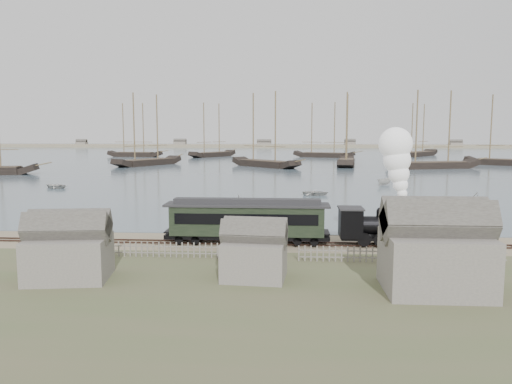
{
  "coord_description": "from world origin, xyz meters",
  "views": [
    {
      "loc": [
        4.15,
        -43.73,
        9.61
      ],
      "look_at": [
        0.94,
        6.06,
        3.5
      ],
      "focal_mm": 35.0,
      "sensor_mm": 36.0,
      "label": 1
    }
  ],
  "objects": [
    {
      "name": "schooner_8",
      "position": [
        17.15,
        139.83,
        10.06
      ],
      "size": [
        22.67,
        12.71,
        20.0
      ],
      "primitive_type": null,
      "rotation": [
        0.0,
        0.0,
        -0.36
      ],
      "color": "black",
      "rests_on": "harbor_water"
    },
    {
      "name": "rowboat_2",
      "position": [
        -1.69,
        6.94,
        0.78
      ],
      "size": [
        3.97,
        3.01,
        1.45
      ],
      "primitive_type": "imported",
      "rotation": [
        0.0,
        0.0,
        3.63
      ],
      "color": "beige",
      "rests_on": "harbor_water"
    },
    {
      "name": "schooner_2",
      "position": [
        -2.02,
        89.79,
        10.06
      ],
      "size": [
        19.86,
        19.91,
        20.0
      ],
      "primitive_type": null,
      "rotation": [
        0.0,
        0.0,
        -0.79
      ],
      "color": "black",
      "rests_on": "harbor_water"
    },
    {
      "name": "schooner_7",
      "position": [
        -23.99,
        141.21,
        10.06
      ],
      "size": [
        16.18,
        21.17,
        20.0
      ],
      "primitive_type": null,
      "rotation": [
        0.0,
        0.0,
        1.0
      ],
      "color": "black",
      "rests_on": "harbor_water"
    },
    {
      "name": "schooner_1",
      "position": [
        -35.1,
        93.77,
        10.06
      ],
      "size": [
        15.86,
        22.64,
        20.0
      ],
      "primitive_type": null,
      "rotation": [
        0.0,
        0.0,
        1.06
      ],
      "color": "black",
      "rests_on": "harbor_water"
    },
    {
      "name": "schooner_3",
      "position": [
        20.24,
        95.68,
        10.06
      ],
      "size": [
        7.77,
        21.81,
        20.0
      ],
      "primitive_type": null,
      "rotation": [
        0.0,
        0.0,
        1.43
      ],
      "color": "black",
      "rests_on": "harbor_water"
    },
    {
      "name": "far_spit",
      "position": [
        0.0,
        250.0,
        0.0
      ],
      "size": [
        500.0,
        20.0,
        1.8
      ],
      "primitive_type": "cube",
      "color": "gray",
      "rests_on": "ground"
    },
    {
      "name": "shed_right",
      "position": [
        13.0,
        -14.0,
        0.0
      ],
      "size": [
        6.0,
        5.0,
        5.1
      ],
      "primitive_type": null,
      "color": "slate",
      "rests_on": "ground"
    },
    {
      "name": "rowboat_5",
      "position": [
        21.29,
        45.69,
        0.72
      ],
      "size": [
        3.12,
        3.45,
        1.31
      ],
      "primitive_type": "imported",
      "rotation": [
        0.0,
        0.0,
        2.24
      ],
      "color": "beige",
      "rests_on": "harbor_water"
    },
    {
      "name": "schooner_9",
      "position": [
        53.5,
        150.5,
        10.06
      ],
      "size": [
        20.63,
        23.45,
        20.0
      ],
      "primitive_type": null,
      "rotation": [
        0.0,
        0.0,
        0.89
      ],
      "color": "black",
      "rests_on": "harbor_water"
    },
    {
      "name": "rail_track",
      "position": [
        0.0,
        -2.0,
        0.04
      ],
      "size": [
        120.0,
        1.8,
        0.16
      ],
      "color": "#3B2720",
      "rests_on": "ground"
    },
    {
      "name": "shed_left",
      "position": [
        -10.0,
        -13.0,
        0.0
      ],
      "size": [
        5.0,
        4.0,
        4.1
      ],
      "primitive_type": null,
      "color": "slate",
      "rests_on": "ground"
    },
    {
      "name": "rowboat_4",
      "position": [
        28.15,
        21.18,
        0.94
      ],
      "size": [
        4.39,
        4.41,
        1.76
      ],
      "primitive_type": "imported",
      "rotation": [
        0.0,
        0.0,
        5.46
      ],
      "color": "beige",
      "rests_on": "harbor_water"
    },
    {
      "name": "passenger_coach",
      "position": [
        0.7,
        -2.0,
        2.14
      ],
      "size": [
        13.94,
        2.69,
        3.39
      ],
      "color": "black",
      "rests_on": "ground"
    },
    {
      "name": "rowboat_0",
      "position": [
        -17.68,
        11.28,
        0.48
      ],
      "size": [
        4.95,
        4.92,
        0.84
      ],
      "primitive_type": "imported",
      "rotation": [
        0.0,
        0.0,
        0.77
      ],
      "color": "beige",
      "rests_on": "harbor_water"
    },
    {
      "name": "schooner_5",
      "position": [
        65.5,
        99.88,
        10.06
      ],
      "size": [
        21.5,
        17.66,
        20.0
      ],
      "primitive_type": null,
      "rotation": [
        0.0,
        0.0,
        -0.63
      ],
      "color": "black",
      "rests_on": "harbor_water"
    },
    {
      "name": "beached_dinghy",
      "position": [
        1.05,
        0.75,
        0.42
      ],
      "size": [
        4.21,
        4.84,
        0.84
      ],
      "primitive_type": "imported",
      "rotation": [
        0.0,
        0.0,
        1.18
      ],
      "color": "beige",
      "rests_on": "ground"
    },
    {
      "name": "schooner_4",
      "position": [
        41.43,
        86.88,
        10.06
      ],
      "size": [
        24.92,
        12.19,
        20.0
      ],
      "primitive_type": null,
      "rotation": [
        0.0,
        0.0,
        0.28
      ],
      "color": "black",
      "rests_on": "harbor_water"
    },
    {
      "name": "rowboat_6",
      "position": [
        -35.02,
        37.33,
        0.48
      ],
      "size": [
        4.29,
        4.9,
        0.85
      ],
      "primitive_type": "imported",
      "rotation": [
        0.0,
        0.0,
        4.31
      ],
      "color": "beige",
      "rests_on": "harbor_water"
    },
    {
      "name": "picket_fence_west",
      "position": [
        -6.5,
        -7.0,
        0.0
      ],
      "size": [
        19.0,
        0.1,
        1.2
      ],
      "primitive_type": null,
      "color": "slate",
      "rests_on": "ground"
    },
    {
      "name": "schooner_6",
      "position": [
        -53.04,
        139.56,
        10.06
      ],
      "size": [
        20.86,
        6.96,
        20.0
      ],
      "primitive_type": null,
      "rotation": [
        0.0,
        0.0,
        -0.11
      ],
      "color": "black",
      "rests_on": "harbor_water"
    },
    {
      "name": "harbor_water",
      "position": [
        0.0,
        170.0,
        0.03
      ],
      "size": [
        600.0,
        336.0,
        0.06
      ],
      "primitive_type": "cube",
      "color": "#4E626F",
      "rests_on": "ground"
    },
    {
      "name": "shed_mid",
      "position": [
        2.0,
        -12.0,
        0.0
      ],
      "size": [
        4.0,
        3.5,
        3.6
      ],
      "primitive_type": null,
      "color": "slate",
      "rests_on": "ground"
    },
    {
      "name": "rowboat_3",
      "position": [
        8.28,
        30.6,
        0.46
      ],
      "size": [
        3.06,
        4.07,
        0.8
      ],
      "primitive_type": "imported",
      "rotation": [
        0.0,
        0.0,
        1.49
      ],
      "color": "beige",
      "rests_on": "harbor_water"
    },
    {
      "name": "rowboat_1",
      "position": [
        -1.78,
        17.72,
        0.89
      ],
      "size": [
        3.82,
        4.02,
        1.66
      ],
      "primitive_type": "imported",
      "rotation": [
        0.0,
        0.0,
        2.02
      ],
      "color": "beige",
      "rests_on": "harbor_water"
    },
    {
      "name": "ground",
      "position": [
        0.0,
        0.0,
        0.0
      ],
      "size": [
        600.0,
        600.0,
        0.0
      ],
      "primitive_type": "plane",
      "color": "gray",
      "rests_on": "ground"
    },
    {
      "name": "locomotive",
      "position": [
        12.88,
        -2.0,
        4.41
      ],
      "size": [
        7.68,
        2.87,
        9.57
      ],
      "color": "black",
      "rests_on": "ground"
    },
    {
      "name": "picket_fence_east",
      "position": [
        12.5,
        -7.5,
        0.0
      ],
      "size": [
        15.0,
        0.1,
        1.2
      ],
      "primitive_type": null,
      "color": "slate",
      "rests_on": "ground"
    }
  ]
}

